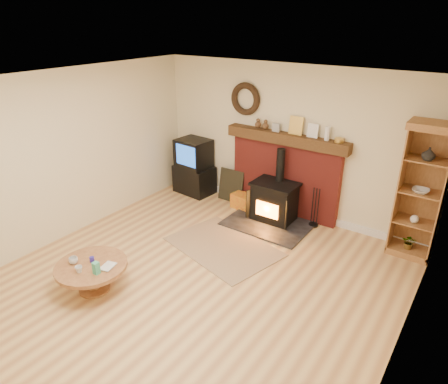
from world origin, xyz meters
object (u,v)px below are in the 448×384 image
Objects in this scene: wood_stove at (273,203)px; curio_cabinet at (421,192)px; coffee_table at (91,270)px; tv_unit at (194,168)px.

curio_cabinet is at bearing 7.45° from wood_stove.
curio_cabinet is at bearing 46.21° from coffee_table.
curio_cabinet reaches higher than coffee_table.
coffee_table is at bearing -133.79° from curio_cabinet.
coffee_table is (-1.00, -3.02, -0.02)m from wood_stove.
curio_cabinet reaches higher than tv_unit.
tv_unit is 0.55× the size of curio_cabinet.
wood_stove is at bearing -172.55° from curio_cabinet.
curio_cabinet reaches higher than wood_stove.
curio_cabinet is (2.17, 0.28, 0.66)m from wood_stove.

